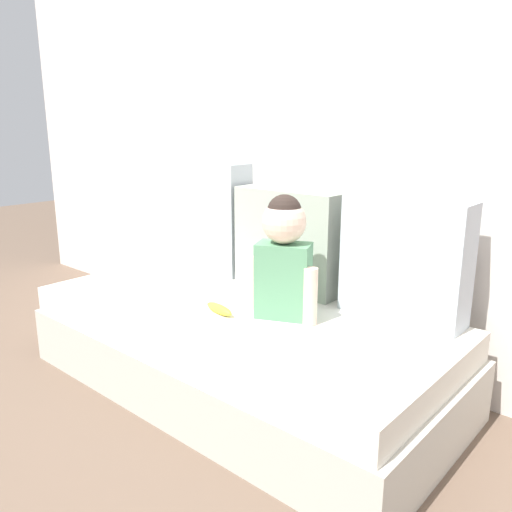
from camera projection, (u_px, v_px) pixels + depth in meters
ground_plane at (238, 385)px, 2.37m from camera, size 12.00×12.00×0.00m
back_wall at (319, 134)px, 2.52m from camera, size 5.11×0.10×2.21m
couch at (238, 348)px, 2.32m from camera, size 1.91×0.91×0.38m
throw_pillow_left at (203, 215)px, 2.84m from camera, size 0.59×0.16×0.58m
throw_pillow_center at (288, 240)px, 2.47m from camera, size 0.55×0.16×0.48m
throw_pillow_right at (404, 259)px, 2.09m from camera, size 0.51×0.16×0.50m
toddler at (284, 254)px, 2.10m from camera, size 0.33×0.21×0.51m
banana at (219, 309)px, 2.20m from camera, size 0.17×0.07×0.04m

